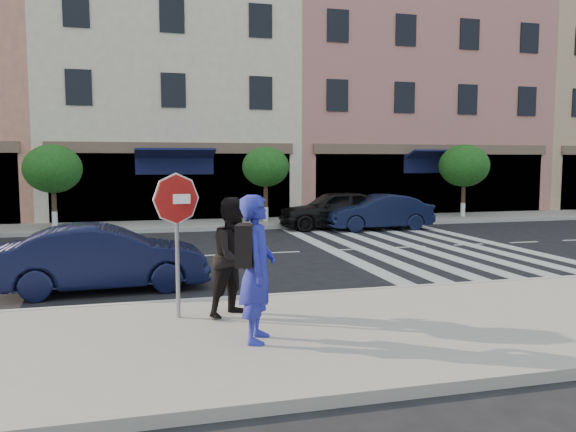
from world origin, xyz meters
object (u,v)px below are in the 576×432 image
at_px(walker, 235,257).
at_px(car_far_right, 378,212).
at_px(car_near_mid, 105,258).
at_px(photographer, 257,269).
at_px(car_far_mid, 335,209).
at_px(stop_sign, 177,212).

relative_size(walker, car_far_right, 0.46).
bearing_deg(car_near_mid, photographer, -156.00).
xyz_separation_m(photographer, car_far_right, (7.17, 12.33, -0.48)).
distance_m(car_near_mid, car_far_mid, 11.85).
xyz_separation_m(car_near_mid, car_far_mid, (7.96, 8.77, 0.08)).
bearing_deg(car_far_right, stop_sign, -37.24).
xyz_separation_m(car_far_mid, car_far_right, (1.45, -0.78, -0.08)).
xyz_separation_m(walker, car_far_mid, (5.80, 11.77, -0.34)).
xyz_separation_m(stop_sign, walker, (0.89, -0.08, -0.72)).
relative_size(stop_sign, car_far_mid, 0.52).
bearing_deg(walker, car_near_mid, 90.77).
bearing_deg(car_near_mid, car_far_mid, -45.56).
distance_m(stop_sign, walker, 1.15).
height_order(photographer, car_far_right, photographer).
bearing_deg(car_far_right, car_far_mid, -118.86).
bearing_deg(car_far_right, walker, -33.93).
bearing_deg(photographer, car_far_right, -10.83).
relative_size(stop_sign, photographer, 1.13).
bearing_deg(walker, car_far_mid, 28.79).
bearing_deg(car_far_mid, photographer, -22.39).
relative_size(car_far_mid, car_far_right, 1.08).
height_order(stop_sign, walker, stop_sign).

